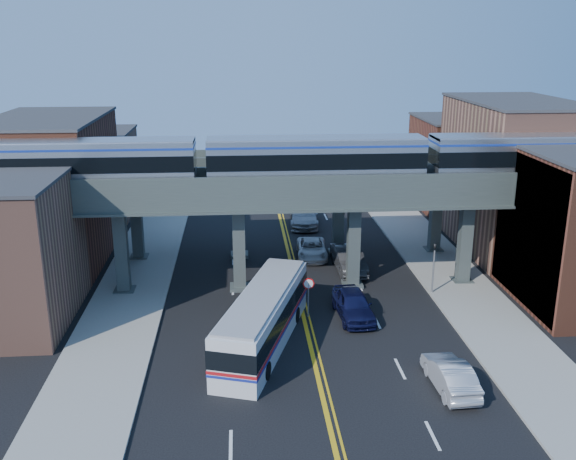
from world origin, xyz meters
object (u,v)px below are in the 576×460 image
Objects in this scene: car_lane_a at (353,304)px; car_parked_curb at (450,375)px; car_lane_b at (349,259)px; transit_train at (316,159)px; transit_bus at (263,319)px; traffic_signal at (434,263)px; car_lane_d at (304,215)px; car_lane_c at (312,249)px; stop_sign at (308,291)px.

car_lane_a reaches higher than car_parked_curb.
car_lane_b is 17.29m from car_parked_curb.
transit_train is 8.77× the size of car_lane_a.
car_lane_a is (5.81, 3.25, -0.69)m from transit_bus.
transit_bus is 10.77m from car_parked_curb.
transit_train is 9.64× the size of car_parked_curb.
traffic_signal is 13.60m from transit_bus.
car_lane_d reaches higher than car_parked_curb.
transit_train is 12.11m from transit_bus.
traffic_signal is 7.06m from car_lane_a.
car_lane_b is at bearing -13.23° from transit_bus.
car_lane_a is 11.68m from car_lane_c.
car_lane_b is 4.10m from car_lane_c.
car_lane_b is at bearing -75.78° from car_lane_d.
transit_train is at bearing 79.11° from stop_sign.
stop_sign is at bearing 170.29° from car_lane_a.
traffic_signal is 0.74× the size of car_lane_b.
transit_train is at bearing -136.80° from car_lane_b.
car_parked_curb is (2.26, -17.14, -0.15)m from car_lane_b.
traffic_signal is at bearing -14.14° from transit_train.
transit_bus is at bearing -154.27° from car_lane_a.
transit_train reaches higher than car_lane_c.
car_lane_b is (2.98, 3.01, -8.26)m from transit_train.
car_parked_curb is at bearing -102.55° from traffic_signal.
car_lane_c is (-2.44, 3.29, -0.22)m from car_lane_b.
transit_train reaches higher than car_lane_d.
transit_bus is 2.36× the size of car_lane_a.
car_lane_c is at bearing 124.42° from car_lane_b.
stop_sign is 20.60m from car_lane_d.
car_lane_a is at bearing -151.46° from traffic_signal.
stop_sign is at bearing -100.89° from transit_train.
traffic_signal reaches higher than car_parked_curb.
transit_bus reaches higher than stop_sign.
traffic_signal reaches higher than stop_sign.
traffic_signal is 18.94m from car_lane_d.
stop_sign is 0.64× the size of traffic_signal.
car_lane_b is (1.12, 8.32, 0.04)m from car_lane_a.
traffic_signal reaches higher than car_lane_a.
transit_bus is 1.92× the size of car_lane_d.
car_lane_d reaches higher than car_lane_c.
car_lane_c is (0.54, 6.30, -8.48)m from transit_train.
car_parked_curb is (-2.70, -12.13, -1.53)m from traffic_signal.
transit_bus reaches higher than car_parked_curb.
transit_train reaches higher than traffic_signal.
car_lane_b reaches higher than car_lane_a.
car_lane_d is (0.84, 15.51, -8.26)m from transit_train.
car_lane_d reaches higher than car_lane_a.
traffic_signal is 12.52m from car_parked_curb.
stop_sign is 2.97m from car_lane_a.
stop_sign is 11.08m from car_parked_curb.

